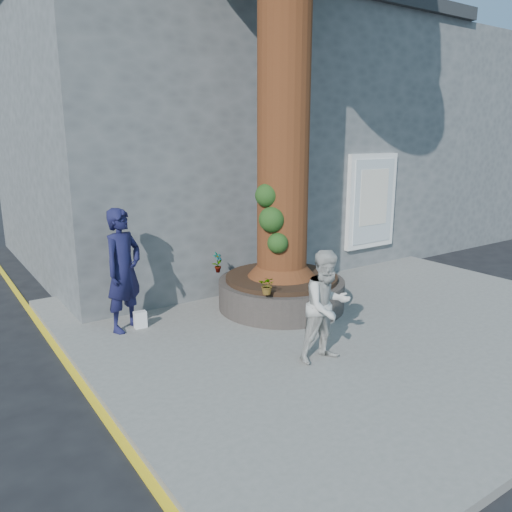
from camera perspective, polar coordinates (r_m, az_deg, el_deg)
ground at (r=7.46m, az=7.38°, el=-12.03°), size 120.00×120.00×0.00m
pavement at (r=9.05m, az=10.32°, el=-6.97°), size 9.00×8.00×0.12m
yellow_line at (r=6.94m, az=-18.64°, el=-14.73°), size 0.10×30.00×0.01m
stone_shop at (r=14.05m, az=-4.47°, el=13.40°), size 10.30×8.30×6.30m
neighbour_shop at (r=19.34m, az=17.03°, el=12.47°), size 6.00×8.00×6.00m
planter at (r=9.21m, az=2.91°, el=-4.08°), size 2.30×2.30×0.60m
man at (r=8.24m, az=-14.90°, el=-1.58°), size 0.87×0.76×2.00m
woman at (r=6.99m, az=8.11°, el=-5.71°), size 0.81×0.65×1.59m
shopping_bag at (r=8.49m, az=-13.09°, el=-7.09°), size 0.21×0.14×0.28m
plant_a at (r=9.30m, az=-4.41°, el=-0.72°), size 0.24×0.20×0.39m
plant_b at (r=8.64m, az=7.99°, el=-2.09°), size 0.23×0.24×0.34m
plant_c at (r=10.08m, az=3.18°, el=0.31°), size 0.27×0.27×0.34m
plant_d at (r=8.02m, az=1.33°, el=-3.37°), size 0.35×0.36×0.30m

